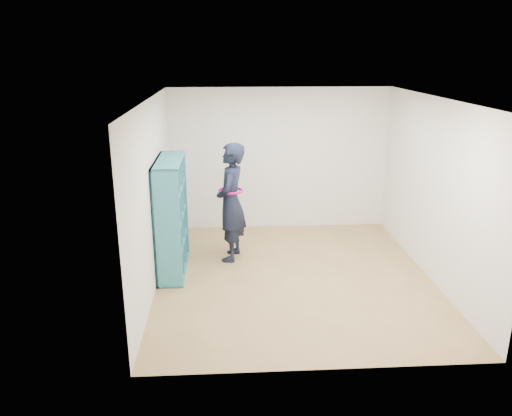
{
  "coord_description": "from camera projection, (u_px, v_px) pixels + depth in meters",
  "views": [
    {
      "loc": [
        -0.98,
        -6.7,
        3.23
      ],
      "look_at": [
        -0.55,
        0.3,
        0.99
      ],
      "focal_mm": 35.0,
      "sensor_mm": 36.0,
      "label": 1
    }
  ],
  "objects": [
    {
      "name": "bookshelf",
      "position": [
        170.0,
        217.0,
        7.41
      ],
      "size": [
        0.38,
        1.29,
        1.72
      ],
      "color": "teal",
      "rests_on": "floor"
    },
    {
      "name": "smartphone",
      "position": [
        223.0,
        193.0,
        7.87
      ],
      "size": [
        0.02,
        0.09,
        0.12
      ],
      "rotation": [
        0.28,
        0.0,
        0.09
      ],
      "color": "silver",
      "rests_on": "person"
    },
    {
      "name": "wall_left",
      "position": [
        153.0,
        195.0,
        6.9
      ],
      "size": [
        0.02,
        4.5,
        2.6
      ],
      "primitive_type": "cube",
      "color": "silver",
      "rests_on": "floor"
    },
    {
      "name": "person",
      "position": [
        231.0,
        202.0,
        7.81
      ],
      "size": [
        0.58,
        0.76,
        1.88
      ],
      "rotation": [
        0.0,
        0.0,
        -1.78
      ],
      "color": "black",
      "rests_on": "floor"
    },
    {
      "name": "ceiling",
      "position": [
        298.0,
        99.0,
        6.62
      ],
      "size": [
        4.5,
        4.5,
        0.0
      ],
      "primitive_type": "plane",
      "color": "white",
      "rests_on": "wall_back"
    },
    {
      "name": "floor",
      "position": [
        294.0,
        277.0,
        7.41
      ],
      "size": [
        4.5,
        4.5,
        0.0
      ],
      "primitive_type": "plane",
      "color": "olive",
      "rests_on": "ground"
    },
    {
      "name": "wall_front",
      "position": [
        328.0,
        256.0,
        4.87
      ],
      "size": [
        4.0,
        0.02,
        2.6
      ],
      "primitive_type": "cube",
      "color": "silver",
      "rests_on": "floor"
    },
    {
      "name": "wall_right",
      "position": [
        435.0,
        191.0,
        7.13
      ],
      "size": [
        0.02,
        4.5,
        2.6
      ],
      "primitive_type": "cube",
      "color": "silver",
      "rests_on": "floor"
    },
    {
      "name": "wall_back",
      "position": [
        279.0,
        159.0,
        9.15
      ],
      "size": [
        4.0,
        0.02,
        2.6
      ],
      "primitive_type": "cube",
      "color": "silver",
      "rests_on": "floor"
    }
  ]
}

